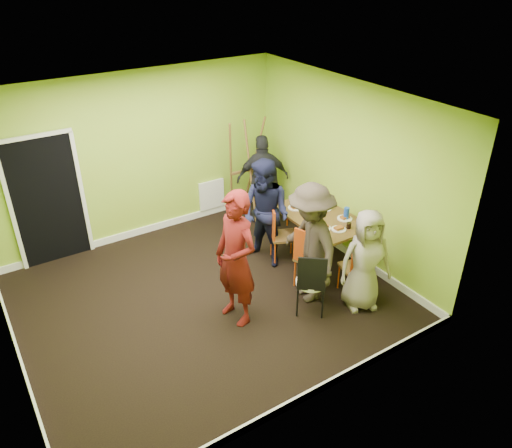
{
  "coord_description": "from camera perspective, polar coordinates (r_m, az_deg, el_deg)",
  "views": [
    {
      "loc": [
        -2.5,
        -5.21,
        4.42
      ],
      "look_at": [
        0.85,
        0.0,
        0.96
      ],
      "focal_mm": 35.0,
      "sensor_mm": 36.0,
      "label": 1
    }
  ],
  "objects": [
    {
      "name": "person_front_end",
      "position": [
        6.85,
        12.39,
        -4.08
      ],
      "size": [
        0.84,
        0.7,
        1.48
      ],
      "primitive_type": "imported",
      "rotation": [
        0.0,
        0.0,
        -0.37
      ],
      "color": "gray",
      "rests_on": "ground"
    },
    {
      "name": "plate_far_back",
      "position": [
        8.26,
        5.25,
        2.74
      ],
      "size": [
        0.23,
        0.23,
        0.01
      ],
      "primitive_type": "cylinder",
      "color": "white",
      "rests_on": "dining_table"
    },
    {
      "name": "person_standing",
      "position": [
        6.36,
        -2.29,
        -4.04
      ],
      "size": [
        0.56,
        0.75,
        1.87
      ],
      "primitive_type": "imported",
      "rotation": [
        0.0,
        0.0,
        -1.39
      ],
      "color": "#57100F",
      "rests_on": "ground"
    },
    {
      "name": "glass_mid",
      "position": [
        7.82,
        5.66,
        1.44
      ],
      "size": [
        0.07,
        0.07,
        0.09
      ],
      "primitive_type": "cylinder",
      "color": "black",
      "rests_on": "dining_table"
    },
    {
      "name": "glass_front",
      "position": [
        7.52,
        10.56,
        -0.17
      ],
      "size": [
        0.07,
        0.07,
        0.09
      ],
      "primitive_type": "cylinder",
      "color": "black",
      "rests_on": "dining_table"
    },
    {
      "name": "plate_far_front",
      "position": [
        7.47,
        9.43,
        -0.6
      ],
      "size": [
        0.22,
        0.22,
        0.01
      ],
      "primitive_type": "cylinder",
      "color": "white",
      "rests_on": "dining_table"
    },
    {
      "name": "thermos",
      "position": [
        7.68,
        7.04,
        1.24
      ],
      "size": [
        0.07,
        0.07,
        0.19
      ],
      "primitive_type": "cylinder",
      "color": "white",
      "rests_on": "dining_table"
    },
    {
      "name": "chair_front_end",
      "position": [
        7.13,
        11.64,
        -4.66
      ],
      "size": [
        0.47,
        0.47,
        0.92
      ],
      "rotation": [
        0.0,
        0.0,
        -0.26
      ],
      "color": "#E55115",
      "rests_on": "ground"
    },
    {
      "name": "plate_wall_front",
      "position": [
        7.79,
        10.11,
        0.63
      ],
      "size": [
        0.23,
        0.23,
        0.01
      ],
      "primitive_type": "cylinder",
      "color": "white",
      "rests_on": "dining_table"
    },
    {
      "name": "cup_a",
      "position": [
        7.59,
        6.73,
        0.5
      ],
      "size": [
        0.13,
        0.13,
        0.11
      ],
      "primitive_type": "imported",
      "color": "white",
      "rests_on": "dining_table"
    },
    {
      "name": "person_back_end",
      "position": [
        8.92,
        0.78,
        5.24
      ],
      "size": [
        1.01,
        0.72,
        1.6
      ],
      "primitive_type": "imported",
      "rotation": [
        0.0,
        0.0,
        2.75
      ],
      "color": "black",
      "rests_on": "ground"
    },
    {
      "name": "cup_b",
      "position": [
        8.0,
        8.27,
        1.97
      ],
      "size": [
        0.11,
        0.11,
        0.1
      ],
      "primitive_type": "imported",
      "color": "white",
      "rests_on": "dining_table"
    },
    {
      "name": "chair_back_end",
      "position": [
        8.81,
        1.39,
        4.3
      ],
      "size": [
        0.48,
        0.54,
        1.01
      ],
      "rotation": [
        0.0,
        0.0,
        3.31
      ],
      "color": "#E55115",
      "rests_on": "ground"
    },
    {
      "name": "blue_bottle",
      "position": [
        7.74,
        10.29,
        1.2
      ],
      "size": [
        0.08,
        0.08,
        0.19
      ],
      "primitive_type": "cylinder",
      "color": "blue",
      "rests_on": "dining_table"
    },
    {
      "name": "plate_near_right",
      "position": [
        7.48,
        7.76,
        -0.43
      ],
      "size": [
        0.22,
        0.22,
        0.01
      ],
      "primitive_type": "cylinder",
      "color": "white",
      "rests_on": "dining_table"
    },
    {
      "name": "plate_wall_back",
      "position": [
        8.05,
        7.75,
        1.83
      ],
      "size": [
        0.26,
        0.26,
        0.01
      ],
      "primitive_type": "cylinder",
      "color": "white",
      "rests_on": "dining_table"
    },
    {
      "name": "easel",
      "position": [
        9.0,
        -1.28,
        6.3
      ],
      "size": [
        0.75,
        0.7,
        1.86
      ],
      "color": "brown",
      "rests_on": "ground"
    },
    {
      "name": "person_left_far",
      "position": [
        7.57,
        1.08,
        1.15
      ],
      "size": [
        0.89,
        1.01,
        1.72
      ],
      "primitive_type": "imported",
      "rotation": [
        0.0,
        0.0,
        -1.24
      ],
      "color": "black",
      "rests_on": "ground"
    },
    {
      "name": "chair_left_far",
      "position": [
        7.78,
        2.62,
        -0.83
      ],
      "size": [
        0.51,
        0.51,
        0.94
      ],
      "rotation": [
        0.0,
        0.0,
        -1.99
      ],
      "color": "#E55115",
      "rests_on": "ground"
    },
    {
      "name": "room_walls",
      "position": [
        6.75,
        -6.46,
        -1.59
      ],
      "size": [
        5.04,
        4.54,
        2.82
      ],
      "color": "#95B32E",
      "rests_on": "ground"
    },
    {
      "name": "glass_back",
      "position": [
        8.14,
        5.86,
        2.65
      ],
      "size": [
        0.07,
        0.07,
        0.11
      ],
      "primitive_type": "cylinder",
      "color": "black",
      "rests_on": "dining_table"
    },
    {
      "name": "chair_left_near",
      "position": [
        7.17,
        6.13,
        -3.57
      ],
      "size": [
        0.53,
        0.52,
        0.99
      ],
      "rotation": [
        0.0,
        0.0,
        -1.23
      ],
      "color": "#E55115",
      "rests_on": "ground"
    },
    {
      "name": "person_left_near",
      "position": [
        6.83,
        6.18,
        -2.24
      ],
      "size": [
        0.81,
        1.22,
        1.76
      ],
      "primitive_type": "imported",
      "rotation": [
        0.0,
        0.0,
        -1.72
      ],
      "color": "#2F271F",
      "rests_on": "ground"
    },
    {
      "name": "plate_near_left",
      "position": [
        8.0,
        4.5,
        1.86
      ],
      "size": [
        0.23,
        0.23,
        0.01
      ],
      "primitive_type": "cylinder",
      "color": "white",
      "rests_on": "dining_table"
    },
    {
      "name": "chair_bentwood",
      "position": [
        6.7,
        6.34,
        -6.44
      ],
      "size": [
        0.53,
        0.53,
        0.97
      ],
      "rotation": [
        0.0,
        0.0,
        -0.68
      ],
      "color": "black",
      "rests_on": "ground"
    },
    {
      "name": "orange_bottle",
      "position": [
        7.89,
        5.94,
        1.61
      ],
      "size": [
        0.04,
        0.04,
        0.07
      ],
      "primitive_type": "cylinder",
      "color": "#E55115",
      "rests_on": "dining_table"
    },
    {
      "name": "dining_table",
      "position": [
        7.84,
        7.38,
        0.58
      ],
      "size": [
        0.9,
        1.5,
        0.75
      ],
      "color": "black",
      "rests_on": "ground"
    },
    {
      "name": "ground",
      "position": [
        7.28,
        -5.71,
        -8.39
      ],
      "size": [
        5.0,
        5.0,
        0.0
      ],
      "primitive_type": "plane",
      "color": "black",
      "rests_on": "ground"
    }
  ]
}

